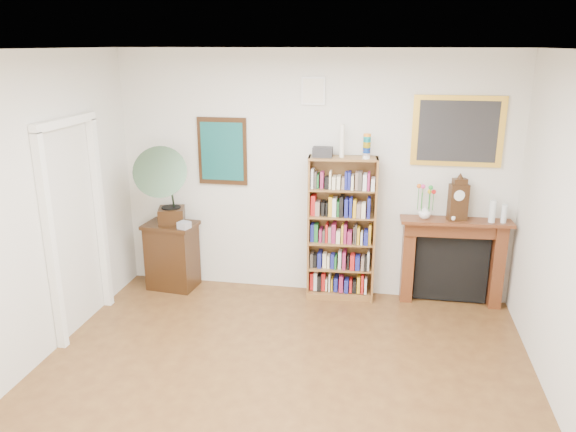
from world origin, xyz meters
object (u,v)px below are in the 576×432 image
(fireplace, at_px, (452,254))
(bottle_right, at_px, (504,214))
(side_cabinet, at_px, (172,255))
(mantel_clock, at_px, (458,200))
(teacup, at_px, (452,218))
(gramophone, at_px, (164,181))
(bottle_left, at_px, (492,211))
(flower_vase, at_px, (425,212))
(bookshelf, at_px, (341,221))
(cd_stack, at_px, (184,225))

(fireplace, relative_size, bottle_right, 6.02)
(side_cabinet, distance_m, bottle_right, 3.81)
(mantel_clock, relative_size, teacup, 6.06)
(gramophone, distance_m, bottle_left, 3.63)
(fireplace, relative_size, flower_vase, 8.52)
(fireplace, xyz_separation_m, mantel_clock, (-0.00, -0.06, 0.65))
(bookshelf, height_order, bottle_left, bookshelf)
(cd_stack, bearing_deg, teacup, 3.70)
(bottle_left, distance_m, bottle_right, 0.12)
(side_cabinet, xyz_separation_m, flower_vase, (2.92, 0.09, 0.67))
(fireplace, height_order, flower_vase, flower_vase)
(cd_stack, bearing_deg, fireplace, 5.47)
(flower_vase, distance_m, teacup, 0.30)
(gramophone, bearing_deg, fireplace, -11.28)
(bottle_left, bearing_deg, side_cabinet, -178.90)
(mantel_clock, xyz_separation_m, bottle_left, (0.36, -0.02, -0.10))
(bookshelf, distance_m, gramophone, 2.06)
(teacup, bearing_deg, bookshelf, 178.53)
(bookshelf, relative_size, side_cabinet, 2.36)
(teacup, bearing_deg, bottle_left, 3.08)
(bottle_left, bearing_deg, mantel_clock, 177.62)
(gramophone, relative_size, teacup, 12.65)
(cd_stack, height_order, bottle_right, bottle_right)
(fireplace, xyz_separation_m, bottle_left, (0.36, -0.08, 0.54))
(flower_vase, height_order, bottle_left, bottle_left)
(bookshelf, distance_m, fireplace, 1.30)
(gramophone, height_order, mantel_clock, gramophone)
(cd_stack, relative_size, mantel_clock, 0.26)
(mantel_clock, height_order, flower_vase, mantel_clock)
(gramophone, bearing_deg, mantel_clock, -12.33)
(bottle_left, xyz_separation_m, bottle_right, (0.12, 0.01, -0.02))
(fireplace, relative_size, bottle_left, 5.02)
(side_cabinet, bearing_deg, bottle_left, 6.90)
(bottle_left, bearing_deg, gramophone, -177.03)
(cd_stack, height_order, bottle_left, bottle_left)
(cd_stack, distance_m, bottle_left, 3.41)
(bookshelf, height_order, mantel_clock, bookshelf)
(gramophone, xyz_separation_m, cd_stack, (0.22, -0.03, -0.50))
(flower_vase, relative_size, teacup, 1.86)
(mantel_clock, height_order, bottle_left, mantel_clock)
(bookshelf, height_order, side_cabinet, bookshelf)
(mantel_clock, bearing_deg, flower_vase, 164.15)
(side_cabinet, distance_m, gramophone, 0.95)
(side_cabinet, xyz_separation_m, bottle_left, (3.62, 0.07, 0.72))
(gramophone, relative_size, bottle_left, 4.02)
(bottle_left, bearing_deg, cd_stack, -176.37)
(fireplace, bearing_deg, bottle_right, -10.94)
(teacup, bearing_deg, bottle_right, 3.20)
(bookshelf, height_order, bottle_right, bookshelf)
(teacup, relative_size, bottle_right, 0.38)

